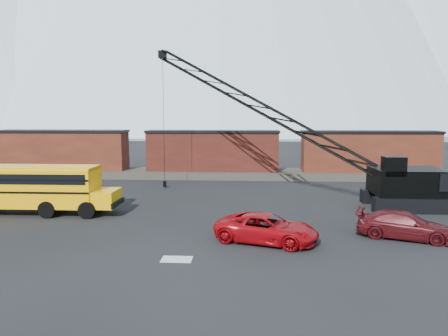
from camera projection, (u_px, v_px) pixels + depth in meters
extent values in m
plane|color=black|center=(180.00, 235.00, 23.95)|extent=(160.00, 160.00, 0.00)
cone|color=white|center=(298.00, 19.00, 328.97)|extent=(240.00, 240.00, 160.00)
cube|color=white|center=(245.00, 106.00, 359.20)|extent=(800.00, 80.00, 24.00)
cube|color=#4D473F|center=(213.00, 174.00, 45.69)|extent=(120.00, 5.00, 0.70)
cube|color=#421A12|center=(63.00, 150.00, 46.32)|extent=(13.50, 2.90, 4.00)
cube|color=black|center=(62.00, 131.00, 46.06)|extent=(13.70, 3.10, 0.25)
cube|color=black|center=(25.00, 166.00, 46.77)|extent=(2.20, 2.40, 0.60)
cube|color=black|center=(102.00, 167.00, 46.29)|extent=(2.20, 2.40, 0.60)
cube|color=#501A16|center=(213.00, 151.00, 45.40)|extent=(13.50, 2.90, 4.00)
cube|color=black|center=(213.00, 132.00, 45.14)|extent=(13.70, 3.10, 0.25)
cube|color=black|center=(173.00, 167.00, 45.85)|extent=(2.20, 2.40, 0.60)
cube|color=black|center=(253.00, 168.00, 45.37)|extent=(2.20, 2.40, 0.60)
cube|color=#421A12|center=(369.00, 152.00, 44.48)|extent=(13.50, 2.90, 4.00)
cube|color=black|center=(370.00, 132.00, 44.23)|extent=(13.70, 3.10, 0.25)
cube|color=black|center=(327.00, 168.00, 44.94)|extent=(2.20, 2.40, 0.60)
cube|color=black|center=(410.00, 169.00, 44.45)|extent=(2.20, 2.40, 0.60)
cube|color=silver|center=(177.00, 259.00, 19.96)|extent=(1.40, 0.90, 0.02)
cube|color=#FFAF05|center=(22.00, 187.00, 28.88)|extent=(10.00, 2.50, 2.50)
cube|color=#FFAF05|center=(105.00, 198.00, 28.64)|extent=(1.60, 2.30, 1.10)
cube|color=#FFAF05|center=(20.00, 167.00, 28.71)|extent=(10.00, 2.30, 0.18)
cube|color=black|center=(11.00, 179.00, 27.54)|extent=(9.60, 0.05, 0.65)
cube|color=black|center=(31.00, 174.00, 30.04)|extent=(9.60, 0.05, 0.65)
cube|color=black|center=(118.00, 203.00, 28.63)|extent=(0.15, 2.45, 0.35)
cylinder|color=black|center=(47.00, 210.00, 27.77)|extent=(1.10, 0.35, 1.10)
cylinder|color=black|center=(62.00, 202.00, 30.05)|extent=(1.10, 0.35, 1.10)
cylinder|color=black|center=(87.00, 210.00, 27.62)|extent=(1.10, 0.35, 1.10)
cylinder|color=black|center=(99.00, 203.00, 29.90)|extent=(1.10, 0.35, 1.10)
imported|color=#A8080F|center=(267.00, 228.00, 22.53)|extent=(5.82, 4.04, 1.48)
imported|color=#4C0D13|center=(405.00, 225.00, 23.26)|extent=(5.32, 3.60, 1.43)
cube|color=black|center=(415.00, 205.00, 29.24)|extent=(5.50, 1.00, 1.00)
cube|color=black|center=(399.00, 196.00, 32.41)|extent=(5.50, 1.00, 1.00)
cube|color=black|center=(408.00, 181.00, 30.65)|extent=(4.80, 3.60, 1.80)
cube|color=black|center=(437.00, 179.00, 30.51)|extent=(1.20, 3.80, 1.20)
cube|color=black|center=(394.00, 166.00, 29.39)|extent=(1.40, 1.20, 1.30)
cube|color=black|center=(396.00, 167.00, 28.85)|extent=(1.20, 0.06, 0.90)
cube|color=black|center=(163.00, 54.00, 37.57)|extent=(0.70, 0.50, 0.60)
cylinder|color=black|center=(164.00, 122.00, 38.30)|extent=(0.04, 0.04, 11.39)
cube|color=black|center=(165.00, 184.00, 38.99)|extent=(0.25, 0.25, 0.50)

